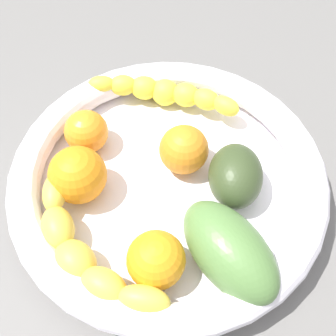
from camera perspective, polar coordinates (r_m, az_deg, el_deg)
The scene contains 10 objects.
kitchen_counter at distance 50.55cm, azimuth -0.00°, elevation -3.90°, with size 120.00×120.00×3.00cm, color #63615E.
fruit_bowl at distance 47.02cm, azimuth -0.00°, elevation -1.31°, with size 36.84×36.84×5.18cm.
banana_draped_left at distance 54.09cm, azimuth -0.56°, elevation 10.74°, with size 20.99×6.58×4.14cm.
banana_draped_right at distance 41.86cm, azimuth -12.11°, elevation -11.88°, with size 18.37×12.43×4.46cm.
orange_front at distance 45.69cm, azimuth -12.79°, elevation -0.96°, with size 6.59×6.59×6.59cm, color orange.
orange_mid_left at distance 40.30cm, azimuth -1.73°, elevation -12.99°, with size 5.94×5.94×5.94cm, color orange.
orange_mid_right at distance 50.08cm, azimuth -11.60°, elevation 5.11°, with size 5.40×5.40×5.40cm, color orange.
orange_rear at distance 47.07cm, azimuth 2.28°, elevation 2.65°, with size 5.90×5.90×5.90cm, color orange.
mango_green at distance 40.83cm, azimuth 8.78°, elevation -11.59°, with size 12.34×6.88×6.45cm, color #547C3E.
avocado_dark at distance 45.68cm, azimuth 9.62°, elevation -1.08°, with size 8.11×6.15×5.70cm, color #354424.
Camera 1 is at (-8.78, 24.16, 45.03)cm, focal length 42.63 mm.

